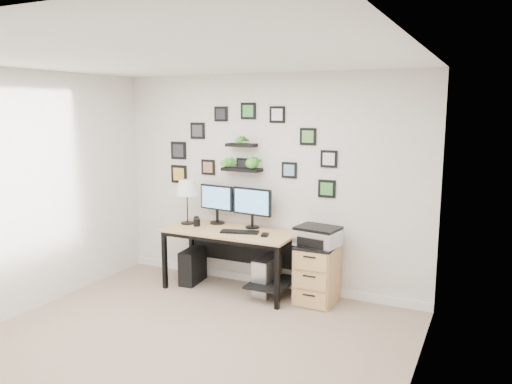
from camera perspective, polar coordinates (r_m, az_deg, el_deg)
The scene contains 14 objects.
room at distance 6.37m, azimuth 1.19°, elevation -10.10°, with size 4.00×4.00×4.00m.
desk at distance 6.04m, azimuth -2.52°, elevation -5.46°, with size 1.60×0.70×0.75m.
monitor_left at distance 6.28m, azimuth -4.51°, elevation -1.06°, with size 0.48×0.21×0.49m.
monitor_right at distance 6.02m, azimuth -0.46°, elevation -1.43°, with size 0.53×0.19×0.49m.
keyboard at distance 5.86m, azimuth -1.88°, elevation -4.57°, with size 0.45×0.14×0.02m, color black.
mouse at distance 5.70m, azimuth 1.03°, elevation -4.92°, with size 0.07×0.11×0.03m, color black.
table_lamp at distance 6.29m, azimuth -7.91°, elevation 0.36°, with size 0.27×0.27×0.56m.
mug at distance 6.22m, azimuth -6.78°, elevation -3.48°, with size 0.08×0.08×0.09m, color black.
pen_cup at distance 6.39m, azimuth -6.82°, elevation -3.15°, with size 0.06×0.06×0.08m, color black.
pc_tower_black at distance 6.44m, azimuth -7.25°, elevation -8.38°, with size 0.19×0.43×0.43m, color black.
pc_tower_grey at distance 6.02m, azimuth 1.24°, elevation -9.53°, with size 0.21×0.45×0.44m.
file_cabinet at distance 5.78m, azimuth 6.98°, elevation -9.24°, with size 0.43×0.53×0.67m.
printer at distance 5.65m, azimuth 7.07°, elevation -5.01°, with size 0.51×0.43×0.21m.
wall_decor at distance 6.10m, azimuth -1.51°, elevation 4.52°, with size 2.28×0.18×1.09m.
Camera 1 is at (2.50, -3.47, 2.19)m, focal length 35.00 mm.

